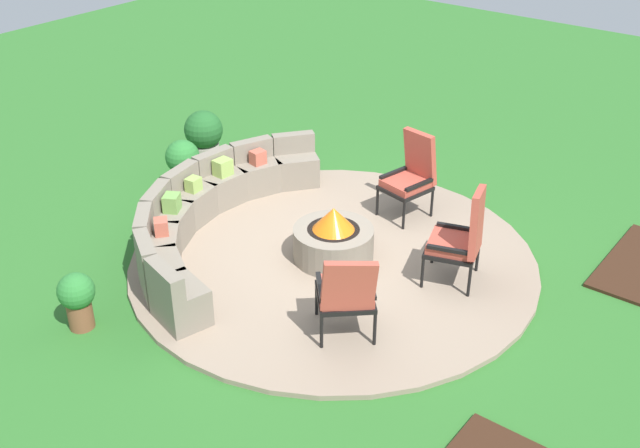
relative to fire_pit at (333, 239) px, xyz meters
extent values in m
plane|color=#2D6B28|center=(0.00, 0.00, -0.32)|extent=(24.00, 24.00, 0.00)
cylinder|color=gray|center=(0.00, 0.00, -0.29)|extent=(4.86, 4.86, 0.06)
cylinder|color=gray|center=(0.00, 0.00, -0.06)|extent=(0.96, 0.96, 0.39)
cylinder|color=black|center=(0.00, 0.00, 0.11)|extent=(0.63, 0.63, 0.06)
cone|color=orange|center=(0.00, 0.00, 0.28)|extent=(0.50, 0.50, 0.28)
cube|color=gray|center=(1.26, 1.60, -0.04)|extent=(0.74, 0.72, 0.43)
cube|color=gray|center=(1.35, 1.72, 0.31)|extent=(0.56, 0.49, 0.27)
cube|color=gray|center=(0.77, 1.89, -0.04)|extent=(0.71, 0.64, 0.43)
cube|color=gray|center=(0.82, 2.03, 0.31)|extent=(0.61, 0.37, 0.27)
cube|color=gray|center=(0.21, 2.03, -0.04)|extent=(0.63, 0.51, 0.43)
cube|color=gray|center=(0.22, 2.17, 0.31)|extent=(0.60, 0.22, 0.27)
cube|color=gray|center=(-0.37, 2.01, -0.04)|extent=(0.66, 0.55, 0.43)
cube|color=gray|center=(-0.39, 2.15, 0.31)|extent=(0.61, 0.26, 0.27)
cube|color=gray|center=(-0.91, 1.83, -0.04)|extent=(0.73, 0.67, 0.43)
cube|color=gray|center=(-0.98, 1.96, 0.31)|extent=(0.60, 0.41, 0.27)
cube|color=gray|center=(-1.38, 1.50, -0.04)|extent=(0.74, 0.73, 0.43)
cube|color=gray|center=(-1.48, 1.61, 0.31)|extent=(0.54, 0.52, 0.27)
cube|color=gray|center=(-1.75, 1.05, -0.04)|extent=(0.69, 0.74, 0.43)
cube|color=gray|center=(-1.87, 1.13, 0.31)|extent=(0.44, 0.59, 0.27)
cube|color=gray|center=(-1.97, 0.52, -0.04)|extent=(0.59, 0.68, 0.43)
cube|color=gray|center=(-2.11, 0.56, 0.31)|extent=(0.31, 0.61, 0.27)
cube|color=#BC5B47|center=(-1.35, 1.46, 0.27)|extent=(0.24, 0.24, 0.18)
cube|color=#BC5B47|center=(0.75, 1.85, 0.27)|extent=(0.22, 0.20, 0.19)
cube|color=#93B756|center=(-0.36, 1.96, 0.27)|extent=(0.19, 0.17, 0.18)
cube|color=#93B756|center=(0.20, 1.98, 0.29)|extent=(0.23, 0.20, 0.22)
cube|color=#70A34C|center=(-0.89, 1.78, 0.28)|extent=(0.27, 0.26, 0.21)
cylinder|color=black|center=(-1.03, -0.55, -0.07)|extent=(0.04, 0.04, 0.38)
cylinder|color=black|center=(-0.66, -0.94, -0.07)|extent=(0.04, 0.04, 0.38)
cylinder|color=black|center=(-1.44, -0.93, -0.07)|extent=(0.04, 0.04, 0.38)
cylinder|color=black|center=(-1.07, -1.32, -0.07)|extent=(0.04, 0.04, 0.38)
cube|color=black|center=(-1.05, -0.93, 0.15)|extent=(0.83, 0.83, 0.05)
cube|color=#B24738|center=(-1.05, -0.93, 0.22)|extent=(0.76, 0.76, 0.09)
cube|color=#B24738|center=(-1.24, -1.11, 0.45)|extent=(0.42, 0.49, 0.59)
cube|color=black|center=(-1.22, -0.74, 0.28)|extent=(0.41, 0.38, 0.04)
cube|color=black|center=(-0.88, -1.12, 0.28)|extent=(0.41, 0.38, 0.04)
cylinder|color=black|center=(0.10, -1.17, -0.07)|extent=(0.04, 0.04, 0.38)
cylinder|color=black|center=(0.62, -1.00, -0.07)|extent=(0.04, 0.04, 0.38)
cylinder|color=black|center=(0.27, -1.67, -0.07)|extent=(0.04, 0.04, 0.38)
cylinder|color=black|center=(0.79, -1.50, -0.07)|extent=(0.04, 0.04, 0.38)
cube|color=black|center=(0.44, -1.33, 0.15)|extent=(0.73, 0.71, 0.05)
cube|color=#B24738|center=(0.44, -1.33, 0.22)|extent=(0.67, 0.66, 0.09)
cube|color=#B24738|center=(0.52, -1.56, 0.53)|extent=(0.62, 0.31, 0.79)
cube|color=black|center=(0.19, -1.41, 0.28)|extent=(0.20, 0.47, 0.04)
cube|color=black|center=(0.69, -1.25, 0.28)|extent=(0.20, 0.47, 0.04)
cylinder|color=black|center=(1.09, -0.30, -0.07)|extent=(0.04, 0.04, 0.38)
cylinder|color=black|center=(1.20, 0.18, -0.07)|extent=(0.04, 0.04, 0.38)
cylinder|color=black|center=(1.60, -0.41, -0.07)|extent=(0.04, 0.04, 0.38)
cylinder|color=black|center=(1.71, 0.06, -0.07)|extent=(0.04, 0.04, 0.38)
cube|color=black|center=(1.40, -0.12, 0.15)|extent=(0.66, 0.63, 0.05)
cube|color=#B24738|center=(1.40, -0.12, 0.22)|extent=(0.60, 0.58, 0.09)
cube|color=#B24738|center=(1.63, -0.17, 0.52)|extent=(0.26, 0.52, 0.72)
cube|color=black|center=(1.35, -0.34, 0.28)|extent=(0.47, 0.15, 0.04)
cube|color=black|center=(1.45, 0.11, 0.28)|extent=(0.47, 0.15, 0.04)
cylinder|color=brown|center=(-2.65, 1.34, -0.16)|extent=(0.27, 0.27, 0.31)
sphere|color=#2D7A33|center=(-2.65, 1.34, 0.14)|extent=(0.39, 0.39, 0.39)
cylinder|color=#A89E8E|center=(0.24, 2.79, -0.16)|extent=(0.37, 0.37, 0.31)
sphere|color=#2D7A33|center=(0.24, 2.79, 0.20)|extent=(0.48, 0.48, 0.48)
cylinder|color=#A89E8E|center=(1.06, 3.21, -0.16)|extent=(0.43, 0.43, 0.30)
sphere|color=#236028|center=(1.06, 3.21, 0.23)|extent=(0.58, 0.58, 0.58)
camera|label=1|loc=(-6.30, -4.65, 4.66)|focal=43.18mm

